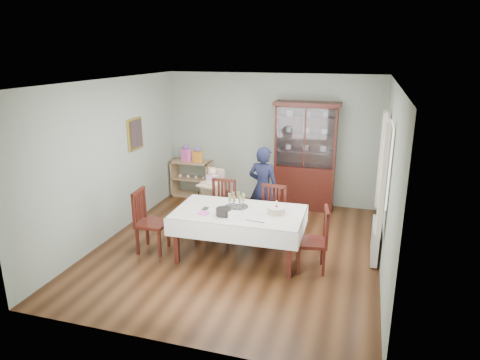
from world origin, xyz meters
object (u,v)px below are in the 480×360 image
at_px(champagne_tray, 236,203).
at_px(gift_bag_orange, 197,155).
at_px(sideboard, 192,178).
at_px(chair_far_right, 271,227).
at_px(china_cabinet, 305,155).
at_px(birthday_cake, 276,211).
at_px(woman, 263,188).
at_px(chair_end_left, 152,233).
at_px(dining_table, 239,233).
at_px(high_chair, 213,201).
at_px(chair_end_right, 312,252).
at_px(gift_bag_pink, 186,154).
at_px(chair_far_left, 221,220).

bearing_deg(champagne_tray, gift_bag_orange, 124.31).
distance_m(sideboard, chair_far_right, 2.94).
xyz_separation_m(china_cabinet, birthday_cake, (-0.07, -2.46, -0.31)).
relative_size(woman, gift_bag_orange, 4.64).
xyz_separation_m(birthday_cake, gift_bag_orange, (-2.28, 2.47, 0.13)).
xyz_separation_m(champagne_tray, birthday_cake, (0.66, -0.10, -0.01)).
relative_size(chair_end_left, champagne_tray, 2.73).
xyz_separation_m(woman, champagne_tray, (-0.17, -1.09, 0.07)).
distance_m(dining_table, birthday_cake, 0.72).
height_order(sideboard, champagne_tray, champagne_tray).
xyz_separation_m(high_chair, birthday_cake, (1.47, -1.21, 0.41)).
bearing_deg(chair_far_right, chair_end_right, -39.96).
bearing_deg(gift_bag_orange, champagne_tray, -55.69).
height_order(chair_end_right, birthday_cake, birthday_cake).
bearing_deg(chair_far_right, gift_bag_pink, 143.72).
bearing_deg(gift_bag_pink, chair_far_left, -52.33).
bearing_deg(chair_end_left, birthday_cake, -86.88).
bearing_deg(sideboard, birthday_cake, -45.59).
bearing_deg(gift_bag_pink, woman, -31.91).
bearing_deg(high_chair, chair_end_left, -94.63).
bearing_deg(gift_bag_pink, birthday_cake, -44.09).
relative_size(china_cabinet, birthday_cake, 6.88).
bearing_deg(chair_end_right, high_chair, -133.68).
xyz_separation_m(chair_far_left, gift_bag_orange, (-1.18, 1.87, 0.65)).
bearing_deg(gift_bag_orange, gift_bag_pink, 180.00).
bearing_deg(chair_far_right, sideboard, 142.06).
distance_m(dining_table, high_chair, 1.53).
bearing_deg(champagne_tray, chair_far_left, 131.61).
bearing_deg(woman, chair_far_left, 54.29).
distance_m(dining_table, champagne_tray, 0.47).
bearing_deg(chair_end_right, sideboard, -141.26).
bearing_deg(birthday_cake, chair_end_right, -14.66).
relative_size(champagne_tray, gift_bag_pink, 1.02).
xyz_separation_m(chair_far_left, chair_far_right, (0.89, -0.02, -0.01)).
relative_size(dining_table, gift_bag_pink, 5.54).
distance_m(chair_end_right, birthday_cake, 0.80).
relative_size(dining_table, sideboard, 2.25).
bearing_deg(dining_table, chair_end_left, -171.48).
distance_m(chair_end_right, gift_bag_pink, 4.13).
relative_size(chair_far_right, champagne_tray, 2.62).
height_order(dining_table, birthday_cake, birthday_cake).
relative_size(dining_table, birthday_cake, 6.41).
bearing_deg(china_cabinet, birthday_cake, -91.52).
bearing_deg(dining_table, woman, 86.01).
height_order(dining_table, chair_far_right, chair_far_right).
relative_size(chair_end_left, chair_end_right, 1.05).
relative_size(chair_far_right, birthday_cake, 3.10).
distance_m(china_cabinet, champagne_tray, 2.49).
relative_size(chair_far_left, chair_far_right, 1.02).
relative_size(champagne_tray, gift_bag_orange, 1.14).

